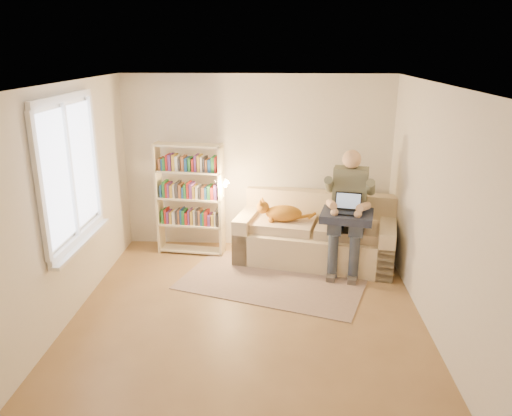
# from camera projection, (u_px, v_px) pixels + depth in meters

# --- Properties ---
(floor) EXTENTS (4.50, 4.50, 0.00)m
(floor) POSITION_uv_depth(u_px,v_px,m) (247.00, 317.00, 5.73)
(floor) COLOR olive
(floor) RESTS_ON ground
(ceiling) EXTENTS (4.00, 4.50, 0.02)m
(ceiling) POSITION_uv_depth(u_px,v_px,m) (246.00, 85.00, 4.93)
(ceiling) COLOR white
(ceiling) RESTS_ON wall_back
(wall_left) EXTENTS (0.02, 4.50, 2.60)m
(wall_left) POSITION_uv_depth(u_px,v_px,m) (63.00, 207.00, 5.43)
(wall_left) COLOR silver
(wall_left) RESTS_ON floor
(wall_right) EXTENTS (0.02, 4.50, 2.60)m
(wall_right) POSITION_uv_depth(u_px,v_px,m) (436.00, 212.00, 5.23)
(wall_right) COLOR silver
(wall_right) RESTS_ON floor
(wall_back) EXTENTS (4.00, 0.02, 2.60)m
(wall_back) POSITION_uv_depth(u_px,v_px,m) (257.00, 163.00, 7.47)
(wall_back) COLOR silver
(wall_back) RESTS_ON floor
(wall_front) EXTENTS (4.00, 0.02, 2.60)m
(wall_front) POSITION_uv_depth(u_px,v_px,m) (222.00, 318.00, 3.19)
(wall_front) COLOR silver
(wall_front) RESTS_ON floor
(window) EXTENTS (0.12, 1.52, 1.69)m
(window) POSITION_uv_depth(u_px,v_px,m) (75.00, 195.00, 5.59)
(window) COLOR white
(window) RESTS_ON wall_left
(sofa) EXTENTS (2.36, 1.43, 0.94)m
(sofa) POSITION_uv_depth(u_px,v_px,m) (316.00, 237.00, 7.19)
(sofa) COLOR beige
(sofa) RESTS_ON floor
(person) EXTENTS (0.59, 0.81, 1.65)m
(person) POSITION_uv_depth(u_px,v_px,m) (348.00, 205.00, 6.75)
(person) COLOR #6A6F5A
(person) RESTS_ON sofa
(cat) EXTENTS (0.79, 0.37, 0.28)m
(cat) POSITION_uv_depth(u_px,v_px,m) (278.00, 212.00, 7.08)
(cat) COLOR orange
(cat) RESTS_ON sofa
(blanket) EXTENTS (0.77, 0.68, 0.10)m
(blanket) POSITION_uv_depth(u_px,v_px,m) (352.00, 216.00, 6.61)
(blanket) COLOR #242B40
(blanket) RESTS_ON person
(laptop) EXTENTS (0.40, 0.38, 0.29)m
(laptop) POSITION_uv_depth(u_px,v_px,m) (353.00, 208.00, 6.59)
(laptop) COLOR black
(laptop) RESTS_ON blanket
(bookshelf) EXTENTS (1.10, 0.43, 1.66)m
(bookshelf) POSITION_uv_depth(u_px,v_px,m) (190.00, 194.00, 7.26)
(bookshelf) COLOR beige
(bookshelf) RESTS_ON floor
(rug) EXTENTS (2.66, 2.05, 0.01)m
(rug) POSITION_uv_depth(u_px,v_px,m) (273.00, 281.00, 6.60)
(rug) COLOR gray
(rug) RESTS_ON floor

